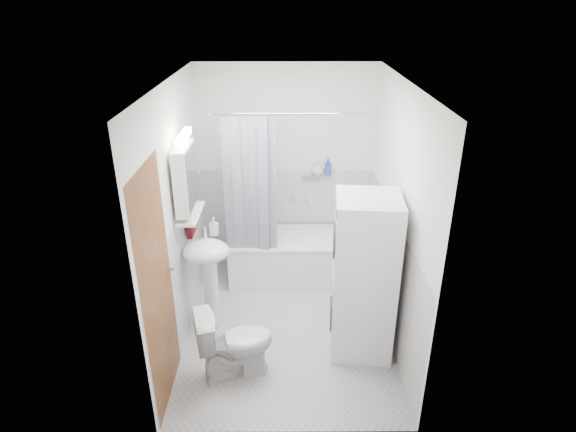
{
  "coord_description": "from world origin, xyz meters",
  "views": [
    {
      "loc": [
        -0.01,
        -3.94,
        3.05
      ],
      "look_at": [
        0.01,
        0.15,
        1.15
      ],
      "focal_mm": 30.0,
      "sensor_mm": 36.0,
      "label": 1
    }
  ],
  "objects_px": {
    "bathtub": "(289,255)",
    "sink": "(208,265)",
    "washer_dryer": "(364,277)",
    "toilet": "(235,343)"
  },
  "relations": [
    {
      "from": "bathtub",
      "to": "washer_dryer",
      "type": "height_order",
      "value": "washer_dryer"
    },
    {
      "from": "washer_dryer",
      "to": "toilet",
      "type": "distance_m",
      "value": 1.26
    },
    {
      "from": "sink",
      "to": "toilet",
      "type": "distance_m",
      "value": 0.83
    },
    {
      "from": "bathtub",
      "to": "sink",
      "type": "xyz_separation_m",
      "value": [
        -0.78,
        -0.91,
        0.41
      ]
    },
    {
      "from": "toilet",
      "to": "sink",
      "type": "bearing_deg",
      "value": 8.53
    },
    {
      "from": "bathtub",
      "to": "toilet",
      "type": "xyz_separation_m",
      "value": [
        -0.48,
        -1.58,
        0.03
      ]
    },
    {
      "from": "bathtub",
      "to": "washer_dryer",
      "type": "relative_size",
      "value": 0.9
    },
    {
      "from": "sink",
      "to": "washer_dryer",
      "type": "relative_size",
      "value": 0.68
    },
    {
      "from": "bathtub",
      "to": "sink",
      "type": "bearing_deg",
      "value": -130.92
    },
    {
      "from": "washer_dryer",
      "to": "toilet",
      "type": "bearing_deg",
      "value": -158.82
    }
  ]
}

